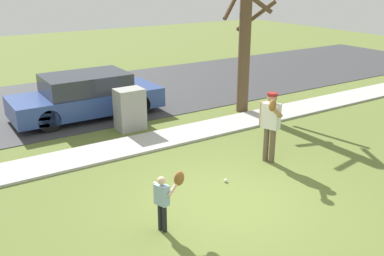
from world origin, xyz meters
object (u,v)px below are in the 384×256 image
at_px(parked_wagon_blue, 87,96).
at_px(person_adult, 271,120).
at_px(baseball, 226,181).
at_px(street_tree_near, 245,35).
at_px(person_child, 166,194).
at_px(utility_cabinet, 130,109).

bearing_deg(parked_wagon_blue, person_adult, 112.75).
xyz_separation_m(baseball, parked_wagon_blue, (-0.88, 5.92, 0.62)).
relative_size(baseball, parked_wagon_blue, 0.02).
relative_size(baseball, street_tree_near, 0.02).
xyz_separation_m(person_child, parked_wagon_blue, (1.06, 6.82, -0.03)).
bearing_deg(parked_wagon_blue, baseball, 98.47).
bearing_deg(street_tree_near, parked_wagon_blue, 153.98).
height_order(utility_cabinet, parked_wagon_blue, parked_wagon_blue).
xyz_separation_m(person_child, street_tree_near, (5.45, 4.68, 1.74)).
distance_m(baseball, utility_cabinet, 4.18).
height_order(person_child, utility_cabinet, utility_cabinet).
xyz_separation_m(person_adult, street_tree_near, (2.03, 3.48, 1.38)).
distance_m(person_child, parked_wagon_blue, 6.90).
height_order(person_adult, street_tree_near, street_tree_near).
bearing_deg(person_child, parked_wagon_blue, 62.14).
distance_m(baseball, parked_wagon_blue, 6.02).
bearing_deg(person_child, utility_cabinet, 52.60).
bearing_deg(person_adult, street_tree_near, -139.30).
bearing_deg(person_adult, person_child, 0.33).
xyz_separation_m(person_adult, utility_cabinet, (-1.75, 3.83, -0.46)).
relative_size(person_adult, utility_cabinet, 1.41).
height_order(person_adult, person_child, person_adult).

